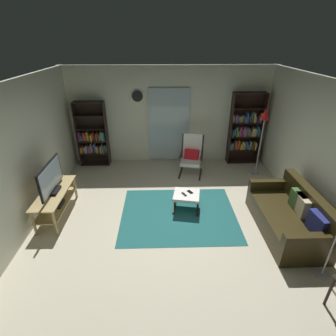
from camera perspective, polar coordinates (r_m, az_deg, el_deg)
ground_plane at (r=5.07m, az=1.36°, el=-12.14°), size 7.02×7.02×0.00m
wall_back at (r=7.08m, az=0.30°, el=11.55°), size 5.60×0.06×2.60m
wall_left at (r=5.01m, az=-31.02°, el=0.62°), size 0.06×6.00×2.60m
wall_right at (r=5.25m, az=32.47°, el=1.35°), size 0.06×6.00×2.60m
glass_door_panel at (r=7.09m, az=0.23°, el=9.46°), size 1.10×0.01×2.00m
area_rug at (r=5.29m, az=2.36°, el=-10.22°), size 2.30×1.85×0.01m
tv_stand at (r=5.55m, az=-23.81°, el=-6.47°), size 0.47×1.32×0.53m
television at (r=5.32m, az=-24.70°, el=-2.19°), size 0.20×0.99×0.61m
bookshelf_near_tv at (r=7.27m, az=-16.32°, el=6.58°), size 0.79×0.30×1.75m
bookshelf_near_sofa at (r=7.37m, az=16.81°, el=8.05°), size 0.87×0.30×1.96m
leather_sofa at (r=5.21m, az=25.57°, el=-9.79°), size 0.88×1.76×0.83m
lounge_armchair at (r=6.60m, az=5.31°, el=3.16°), size 0.69×0.76×1.02m
ottoman at (r=5.28m, az=4.14°, el=-6.37°), size 0.60×0.56×0.37m
tv_remote at (r=5.21m, az=3.60°, el=-5.85°), size 0.10×0.15×0.02m
cell_phone at (r=5.30m, az=4.94°, el=-5.33°), size 0.13×0.15×0.01m
floor_lamp_by_shelf at (r=6.56m, az=20.68°, el=9.72°), size 0.22×0.22×1.74m
wall_clock at (r=6.90m, az=-6.87°, el=15.65°), size 0.29×0.03×0.29m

